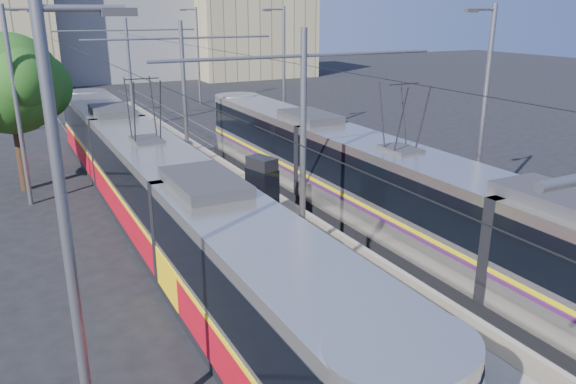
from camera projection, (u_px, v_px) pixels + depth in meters
platform at (209, 183)px, 25.95m from camera, size 4.00×50.00×0.30m
tactile_strip_left at (178, 184)px, 25.27m from camera, size 0.70×50.00×0.01m
tactile_strip_right at (238, 176)px, 26.54m from camera, size 0.70×50.00×0.01m
rails at (209, 186)px, 26.00m from camera, size 8.71×70.00×0.03m
tram_left at (150, 183)px, 20.61m from camera, size 2.43×31.07×5.50m
tram_right at (397, 191)px, 19.22m from camera, size 2.43×30.65×5.50m
catenary at (228, 96)px, 22.20m from camera, size 9.20×70.00×7.00m
street_lamps at (178, 85)px, 28.08m from camera, size 15.18×38.22×8.00m
shelter at (262, 189)px, 20.29m from camera, size 0.96×1.26×2.48m
tree at (17, 85)px, 24.31m from camera, size 4.76×4.40×6.92m
building_centre at (118, 10)px, 65.91m from camera, size 18.36×14.28×15.41m
building_right at (248, 33)px, 67.78m from camera, size 14.28×10.20×10.18m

